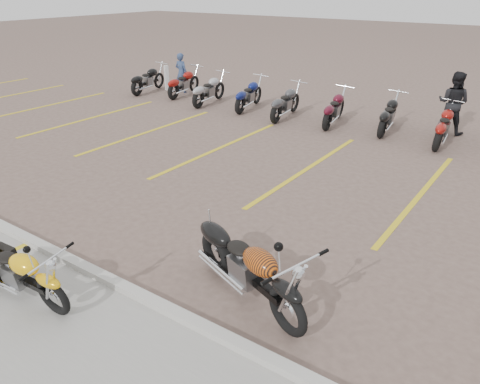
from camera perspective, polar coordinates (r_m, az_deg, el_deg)
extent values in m
plane|color=#755D53|center=(8.53, -4.32, -5.20)|extent=(100.00, 100.00, 0.00)
cube|color=#ADAAA3|center=(7.31, -14.43, -10.98)|extent=(60.00, 0.18, 0.12)
torus|color=black|center=(6.96, -21.49, -11.75)|extent=(0.60, 0.13, 0.60)
cube|color=black|center=(7.44, -24.94, -9.36)|extent=(1.20, 0.17, 0.09)
cube|color=slate|center=(7.45, -25.22, -8.88)|extent=(0.40, 0.29, 0.31)
ellipsoid|color=#EDB00C|center=(7.08, -24.23, -7.84)|extent=(0.55, 0.32, 0.28)
ellipsoid|color=black|center=(7.42, -26.06, -7.02)|extent=(0.37, 0.26, 0.11)
torus|color=black|center=(6.18, 6.07, -14.30)|extent=(0.71, 0.37, 0.71)
torus|color=black|center=(7.31, -2.52, -7.43)|extent=(0.77, 0.44, 0.76)
cube|color=black|center=(6.68, 1.37, -10.15)|extent=(1.38, 0.63, 0.11)
cube|color=slate|center=(6.68, 1.10, -9.46)|extent=(0.55, 0.47, 0.37)
ellipsoid|color=black|center=(6.25, 3.06, -8.47)|extent=(0.72, 0.55, 0.33)
ellipsoid|color=black|center=(6.62, 0.41, -6.84)|extent=(0.50, 0.42, 0.13)
imported|color=navy|center=(19.73, -7.16, 14.22)|extent=(0.58, 0.39, 1.57)
imported|color=black|center=(15.36, 24.55, 9.86)|extent=(0.95, 0.77, 1.83)
cube|color=silver|center=(20.29, -8.93, 13.58)|extent=(0.20, 0.20, 1.00)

